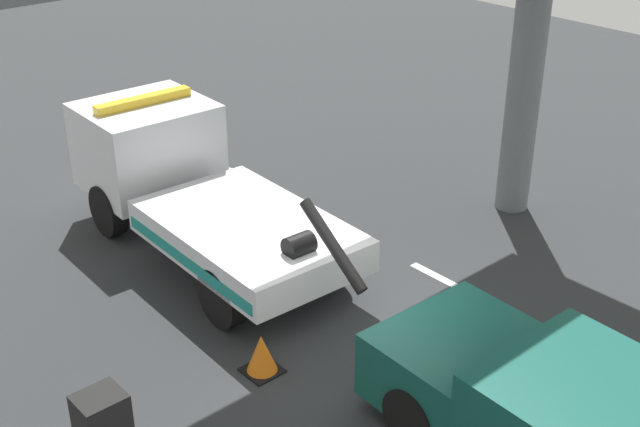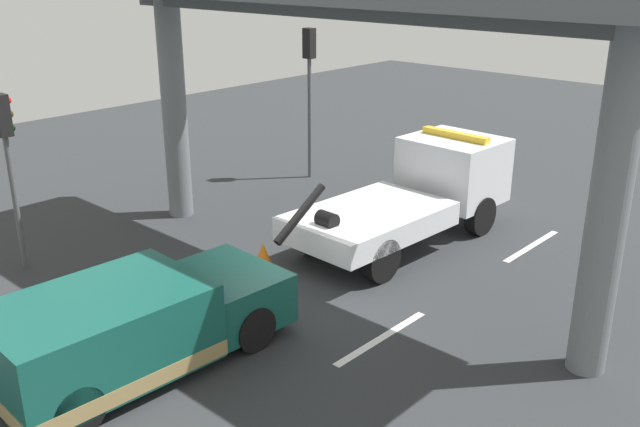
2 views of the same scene
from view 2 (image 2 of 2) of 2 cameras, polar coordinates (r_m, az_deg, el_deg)
name	(u,v)px [view 2 (image 2 of 2)]	position (r m, az deg, el deg)	size (l,w,h in m)	color
ground_plane	(287,299)	(14.79, -2.68, -6.94)	(60.00, 40.00, 0.10)	#2D3033
lane_stripe_mid	(382,338)	(13.32, 5.04, -10.03)	(2.60, 0.16, 0.01)	silver
lane_stripe_east	(532,246)	(18.00, 16.83, -2.53)	(2.60, 0.16, 0.01)	silver
tow_truck_white	(420,191)	(17.63, 8.12, 1.84)	(7.29, 2.63, 2.46)	white
towed_van_green	(131,329)	(12.41, -15.08, -9.03)	(5.28, 2.39, 1.58)	#145147
overpass_structure	(339,3)	(14.35, 1.58, 16.71)	(3.60, 13.41, 6.60)	slate
traffic_light_near	(7,144)	(16.57, -24.09, 5.21)	(0.39, 0.32, 3.97)	#515456
traffic_light_far	(310,71)	(21.91, -0.84, 11.51)	(0.39, 0.32, 4.67)	#515456
traffic_cone_orange	(263,256)	(15.98, -4.64, -3.48)	(0.52, 0.52, 0.62)	orange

